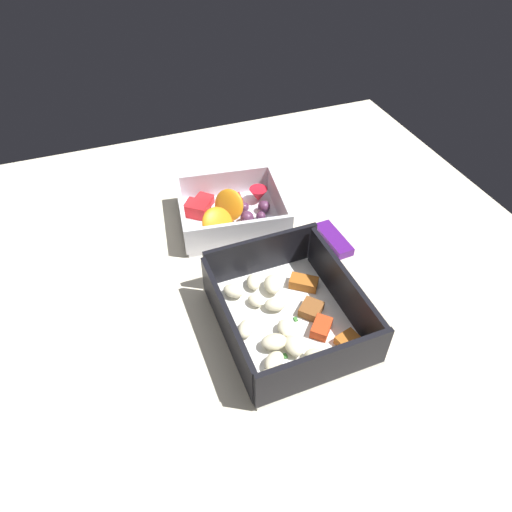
{
  "coord_description": "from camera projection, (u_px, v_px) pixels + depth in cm",
  "views": [
    {
      "loc": [
        39.35,
        -15.35,
        45.45
      ],
      "look_at": [
        -1.23,
        -0.28,
        4.0
      ],
      "focal_mm": 32.21,
      "sensor_mm": 36.0,
      "label": 1
    }
  ],
  "objects": [
    {
      "name": "pasta_container",
      "position": [
        286.0,
        315.0,
        0.53
      ],
      "size": [
        18.28,
        15.44,
        6.1
      ],
      "rotation": [
        0.0,
        0.0,
        0.02
      ],
      "color": "white",
      "rests_on": "table_surface"
    },
    {
      "name": "candy_bar",
      "position": [
        333.0,
        239.0,
        0.64
      ],
      "size": [
        7.14,
        2.84,
        1.2
      ],
      "primitive_type": "cube",
      "rotation": [
        0.0,
        0.0,
        0.06
      ],
      "color": "#51197A",
      "rests_on": "table_surface"
    },
    {
      "name": "table_surface",
      "position": [
        261.0,
        278.0,
        0.61
      ],
      "size": [
        80.0,
        80.0,
        2.0
      ],
      "primitive_type": "cube",
      "color": "beige",
      "rests_on": "ground"
    },
    {
      "name": "fruit_bowl",
      "position": [
        231.0,
        212.0,
        0.67
      ],
      "size": [
        14.98,
        16.51,
        5.49
      ],
      "rotation": [
        0.0,
        0.0,
        -0.14
      ],
      "color": "white",
      "rests_on": "table_surface"
    },
    {
      "name": "paper_cup_liner",
      "position": [
        250.0,
        172.0,
        0.76
      ],
      "size": [
        3.62,
        3.62,
        2.11
      ],
      "primitive_type": "cylinder",
      "color": "white",
      "rests_on": "table_surface"
    }
  ]
}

